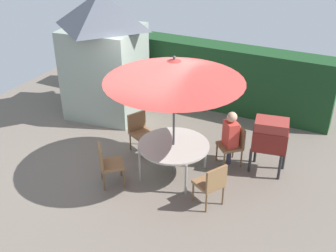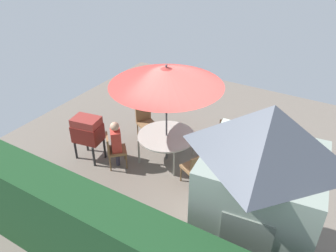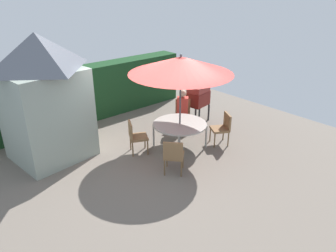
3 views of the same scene
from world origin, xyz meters
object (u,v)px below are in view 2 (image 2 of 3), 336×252
bbq_grill (87,130)px  chair_toward_hedge (218,137)px  person_in_red (116,139)px  chair_toward_house (145,120)px  potted_plant_by_shed (189,248)px  chair_far_side (195,167)px  chair_near_shed (113,149)px  patio_umbrella (166,76)px  patio_table (167,137)px  garden_shed (259,192)px

bbq_grill → chair_toward_hedge: size_ratio=1.33×
person_in_red → chair_toward_house: bearing=-84.1°
bbq_grill → chair_toward_house: bearing=-112.0°
chair_toward_house → potted_plant_by_shed: (-3.11, 3.25, 0.05)m
chair_toward_house → chair_far_side: bearing=152.0°
chair_near_shed → potted_plant_by_shed: size_ratio=0.92×
chair_far_side → patio_umbrella: bearing=-26.2°
patio_table → chair_far_side: size_ratio=1.63×
patio_umbrella → potted_plant_by_shed: 3.77m
potted_plant_by_shed → person_in_red: size_ratio=0.78×
potted_plant_by_shed → patio_table: bearing=-52.2°
garden_shed → chair_toward_house: garden_shed is taller
patio_umbrella → chair_toward_house: size_ratio=2.99×
chair_toward_house → person_in_red: (-0.15, 1.49, 0.26)m
patio_umbrella → chair_near_shed: size_ratio=2.99×
chair_near_shed → chair_toward_house: size_ratio=1.00×
garden_shed → potted_plant_by_shed: (0.81, 0.77, -1.06)m
chair_toward_house → chair_toward_hedge: bearing=-172.4°
patio_umbrella → chair_far_side: patio_umbrella is taller
chair_far_side → garden_shed: bearing=143.1°
chair_toward_hedge → potted_plant_by_shed: bearing=106.0°
patio_umbrella → bbq_grill: patio_umbrella is taller
chair_far_side → bbq_grill: bearing=9.1°
patio_table → patio_umbrella: bearing=0.3°
patio_umbrella → person_in_red: (0.92, 0.87, -1.54)m
chair_toward_hedge → chair_toward_house: bearing=7.6°
patio_umbrella → chair_near_shed: patio_umbrella is taller
patio_umbrella → chair_toward_hedge: bearing=-138.9°
person_in_red → garden_shed: bearing=165.3°
patio_table → chair_toward_hedge: size_ratio=1.63×
chair_far_side → chair_toward_hedge: 1.44m
chair_near_shed → patio_umbrella: bearing=-136.4°
patio_table → patio_umbrella: 1.65m
patio_table → chair_toward_house: chair_toward_house is taller
person_in_red → bbq_grill: bearing=8.5°
patio_table → bbq_grill: (1.72, 0.99, 0.17)m
garden_shed → patio_table: bearing=-33.1°
bbq_grill → chair_near_shed: size_ratio=1.33×
bbq_grill → potted_plant_by_shed: size_ratio=1.22×
chair_toward_hedge → chair_toward_house: 2.12m
patio_umbrella → chair_toward_hedge: size_ratio=2.99×
chair_near_shed → chair_toward_hedge: 2.72m
potted_plant_by_shed → person_in_red: bearing=-30.8°
chair_toward_hedge → potted_plant_by_shed: 3.67m
bbq_grill → chair_near_shed: bearing=-175.3°
patio_table → potted_plant_by_shed: 3.33m
chair_toward_house → person_in_red: bearing=95.9°
patio_table → bbq_grill: 2.00m
potted_plant_by_shed → chair_near_shed: bearing=-29.4°
chair_far_side → chair_toward_house: size_ratio=1.00×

